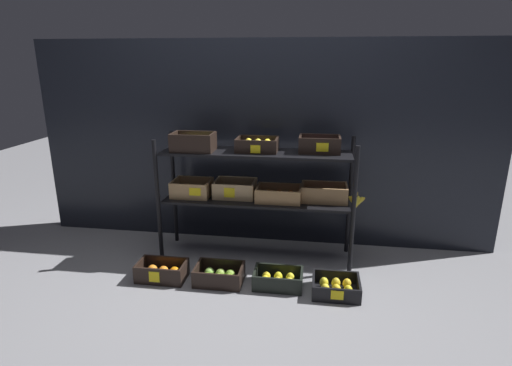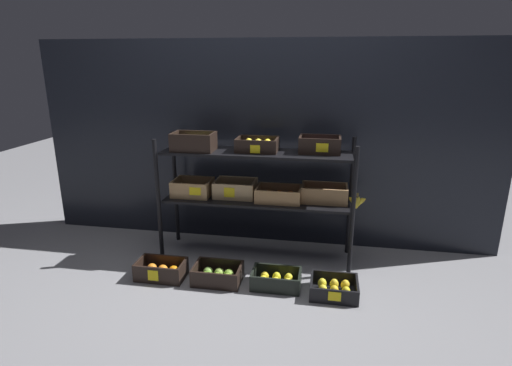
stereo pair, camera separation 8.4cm
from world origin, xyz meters
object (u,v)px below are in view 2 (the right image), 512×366
object	(u,v)px
display_rack	(256,177)
crate_ground_apple_green	(218,275)
crate_ground_orange	(161,271)
crate_ground_right_lemon	(334,289)
crate_ground_lemon	(276,280)

from	to	relation	value
display_rack	crate_ground_apple_green	size ratio (longest dim) A/B	4.69
display_rack	crate_ground_apple_green	bearing A→B (deg)	-112.92
crate_ground_orange	crate_ground_apple_green	world-z (taller)	crate_ground_orange
crate_ground_apple_green	crate_ground_orange	bearing A→B (deg)	-177.84
crate_ground_apple_green	crate_ground_right_lemon	bearing A→B (deg)	-2.01
crate_ground_orange	crate_ground_apple_green	xyz separation A→B (m)	(0.42, 0.02, -0.00)
display_rack	crate_ground_orange	xyz separation A→B (m)	(-0.62, -0.48, -0.61)
crate_ground_lemon	display_rack	bearing A→B (deg)	116.05
display_rack	crate_ground_orange	bearing A→B (deg)	-142.03
crate_ground_apple_green	crate_ground_lemon	size ratio (longest dim) A/B	0.99
display_rack	crate_ground_lemon	distance (m)	0.80
display_rack	crate_ground_orange	distance (m)	0.99
crate_ground_apple_green	crate_ground_lemon	world-z (taller)	crate_ground_apple_green
crate_ground_lemon	crate_ground_right_lemon	xyz separation A→B (m)	(0.40, -0.04, -0.00)
crate_ground_right_lemon	display_rack	bearing A→B (deg)	141.56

